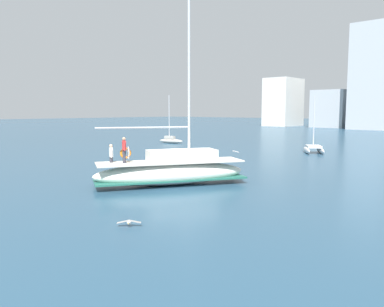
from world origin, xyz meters
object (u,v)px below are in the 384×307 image
main_sailboat (172,170)px  moored_sloop_near (313,149)px  moored_catamaran (171,140)px  mooring_buoy (153,164)px  seagull (129,222)px

main_sailboat → moored_sloop_near: bearing=92.8°
main_sailboat → moored_sloop_near: size_ratio=2.17×
moored_catamaran → mooring_buoy: moored_catamaran is taller
main_sailboat → mooring_buoy: bearing=146.2°
moored_sloop_near → moored_catamaran: moored_catamaran is taller
mooring_buoy → seagull: bearing=-45.7°
moored_sloop_near → seagull: moored_sloop_near is taller
moored_catamaran → mooring_buoy: (15.35, -17.52, -0.28)m
main_sailboat → seagull: (4.98, -7.47, -0.72)m
seagull → moored_sloop_near: bearing=101.3°
main_sailboat → seagull: size_ratio=17.38×
moored_sloop_near → seagull: size_ratio=8.01×
moored_catamaran → moored_sloop_near: bearing=3.3°
seagull → mooring_buoy: size_ratio=0.84×
main_sailboat → moored_sloop_near: 23.20m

